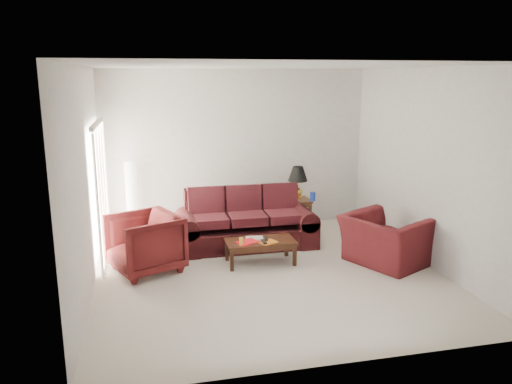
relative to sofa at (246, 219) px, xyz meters
The scene contains 19 objects.
floor 1.36m from the sofa, 86.35° to the right, with size 5.00×5.00×0.00m, color beige.
blinds 2.41m from the sofa, behind, with size 0.10×2.00×2.16m, color silver.
sofa is the anchor object (origin of this frame).
throw_pillow 1.04m from the sofa, 133.32° to the left, with size 0.38×0.11×0.38m, color black.
end_table 1.48m from the sofa, 36.80° to the left, with size 0.51×0.51×0.56m, color #4B2B19, non-canonical shape.
table_lamp 1.58m from the sofa, 37.64° to the left, with size 0.38×0.38×0.63m, color gold, non-canonical shape.
clock 1.26m from the sofa, 38.53° to the left, with size 0.13×0.05×0.13m, color silver.
blue_canister 1.60m from the sofa, 25.67° to the left, with size 0.10×0.10×0.17m, color #1C3FBA.
picture_frame 1.47m from the sofa, 47.27° to the left, with size 0.14×0.02×0.18m, color #AFB0B4.
floor_lamp 2.11m from the sofa, 154.74° to the left, with size 0.23×0.23×1.42m, color silver, non-canonical shape.
armchair_left 1.87m from the sofa, 155.52° to the right, with size 0.94×0.97×0.88m, color #3E0E0F.
armchair_right 2.33m from the sofa, 33.34° to the right, with size 1.17×1.02×0.76m, color #400E12.
coffee_table 0.90m from the sofa, 86.36° to the right, with size 1.07×0.54×0.38m, color black, non-canonical shape.
magazine_red 0.92m from the sofa, 100.32° to the right, with size 0.31×0.23×0.02m, color red.
magazine_white 0.75m from the sofa, 91.30° to the right, with size 0.27×0.20×0.02m, color beige.
magazine_orange 0.99m from the sofa, 81.60° to the right, with size 0.26×0.20×0.01m, color orange.
remote_a 1.01m from the sofa, 85.83° to the right, with size 0.05×0.18×0.02m, color black.
remote_b 0.88m from the sofa, 80.37° to the right, with size 0.05×0.17×0.02m, color black.
yellow_glass 1.03m from the sofa, 105.65° to the right, with size 0.07×0.07×0.11m, color yellow.
Camera 1 is at (-1.73, -6.75, 2.86)m, focal length 35.00 mm.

